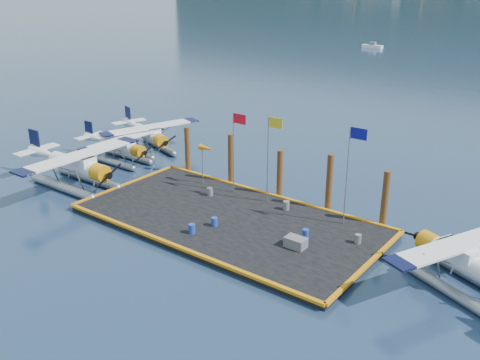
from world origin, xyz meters
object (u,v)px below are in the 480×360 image
object	(u,v)px
piling_3	(329,184)
seaplane_b	(121,148)
piling_0	(188,151)
windsock	(207,149)
seaplane_c	(149,136)
drum_0	(210,192)
seaplane_a	(78,168)
piling_4	(385,201)
flagpole_red	(236,141)
crate	(296,242)
seaplane_d	(463,264)
piling_2	(280,175)
drum_4	(358,239)
flagpole_yellow	(270,147)
flagpole_blue	(351,162)
drum_1	(214,222)
drum_3	(192,229)
piling_1	(231,161)
drum_5	(286,205)
drum_2	(306,234)

from	to	relation	value
piling_3	seaplane_b	bearing A→B (deg)	-175.90
piling_0	piling_3	distance (m)	13.00
windsock	seaplane_c	bearing A→B (deg)	159.43
seaplane_b	drum_0	xyz separation A→B (m)	(11.59, -1.79, -0.63)
windsock	seaplane_a	bearing A→B (deg)	-144.31
piling_0	piling_4	world-z (taller)	same
piling_4	piling_3	bearing A→B (deg)	180.00
drum_0	flagpole_red	world-z (taller)	flagpole_red
windsock	crate	bearing A→B (deg)	-23.17
seaplane_d	flagpole_red	world-z (taller)	flagpole_red
crate	piling_2	xyz separation A→B (m)	(-5.20, 6.19, 1.19)
seaplane_a	seaplane_c	bearing A→B (deg)	-167.28
drum_4	flagpole_yellow	world-z (taller)	flagpole_yellow
crate	flagpole_blue	size ratio (longest dim) A/B	0.19
drum_1	drum_3	distance (m)	1.70
flagpole_red	flagpole_blue	bearing A→B (deg)	-0.00
windsock	piling_2	distance (m)	5.90
flagpole_red	crate	bearing A→B (deg)	-29.86
seaplane_d	flagpole_yellow	distance (m)	14.50
piling_2	piling_3	distance (m)	4.01
seaplane_c	windsock	xyz separation A→B (m)	(10.36, -3.89, 1.77)
flagpole_yellow	piling_1	world-z (taller)	flagpole_yellow
drum_5	piling_4	xyz separation A→B (m)	(6.15, 1.97, 1.29)
seaplane_a	crate	world-z (taller)	seaplane_a
drum_1	drum_5	xyz separation A→B (m)	(2.29, 4.94, 0.02)
seaplane_c	piling_0	xyz separation A→B (m)	(6.88, -2.29, 0.54)
seaplane_a	drum_5	bearing A→B (deg)	109.00
piling_3	piling_4	size ratio (longest dim) A/B	1.07
drum_0	drum_5	world-z (taller)	drum_5
flagpole_red	windsock	world-z (taller)	flagpole_red
seaplane_d	drum_5	bearing A→B (deg)	104.28
windsock	piling_2	bearing A→B (deg)	16.15
seaplane_d	piling_3	xyz separation A→B (m)	(-10.13, 4.21, 0.70)
flagpole_yellow	drum_5	bearing A→B (deg)	-12.59
drum_5	piling_2	xyz separation A→B (m)	(-1.85, 1.97, 1.19)
windsock	piling_0	distance (m)	4.02
drum_2	piling_4	xyz separation A→B (m)	(2.94, 4.81, 1.32)
seaplane_b	piling_0	distance (m)	6.72
seaplane_d	drum_5	xyz separation A→B (m)	(-12.29, 2.24, -0.74)
seaplane_a	drum_1	size ratio (longest dim) A/B	17.94
drum_0	drum_4	bearing A→B (deg)	-1.51
drum_2	piling_3	bearing A→B (deg)	102.45
seaplane_d	seaplane_c	bearing A→B (deg)	102.41
piling_1	windsock	bearing A→B (deg)	-122.66
piling_2	windsock	bearing A→B (deg)	-163.85
seaplane_c	piling_3	size ratio (longest dim) A/B	2.18
drum_0	drum_3	xyz separation A→B (m)	(3.03, -5.35, 0.00)
piling_1	seaplane_a	bearing A→B (deg)	-140.89
drum_5	windsock	bearing A→B (deg)	177.15
seaplane_c	drum_3	size ratio (longest dim) A/B	15.29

